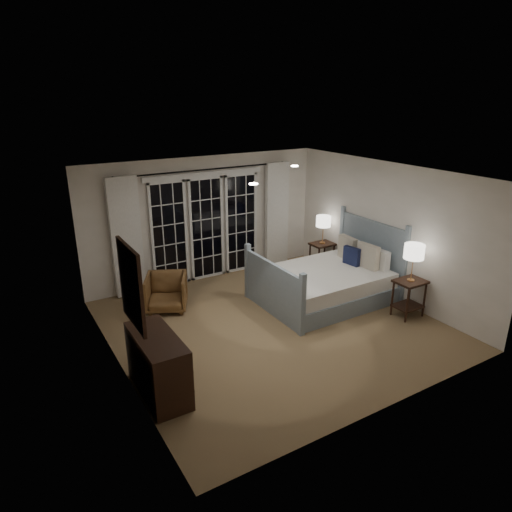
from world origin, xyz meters
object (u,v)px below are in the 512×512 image
lamp_right (323,222)px  armchair (166,292)px  nightstand_left (409,293)px  bed (327,282)px  dresser (158,365)px  nightstand_right (322,253)px  lamp_left (414,252)px

lamp_right → armchair: 3.62m
nightstand_left → bed: bearing=121.7°
bed → armchair: bearing=157.1°
bed → dresser: 3.80m
armchair → dresser: dresser is taller
bed → dresser: (-3.64, -1.10, 0.07)m
lamp_right → nightstand_right: bearing=-143.1°
lamp_left → dresser: 4.48m
nightstand_right → dresser: bearing=-153.0°
nightstand_left → lamp_left: lamp_left is taller
armchair → bed: bearing=3.5°
nightstand_left → dresser: (-4.41, 0.15, -0.03)m
bed → lamp_left: size_ratio=3.64×
dresser → lamp_left: bearing=-2.0°
armchair → dresser: size_ratio=0.62×
nightstand_right → lamp_right: lamp_right is taller
nightstand_right → lamp_left: bearing=-91.6°
bed → lamp_right: (0.84, 1.19, 0.76)m
nightstand_left → nightstand_right: (0.07, 2.44, -0.02)m
bed → dresser: bed is taller
bed → lamp_right: bed is taller
lamp_left → nightstand_left: bearing=90.0°
nightstand_left → dresser: 4.42m
nightstand_left → lamp_left: 0.74m
bed → nightstand_left: bearing=-58.3°
nightstand_left → lamp_right: bearing=88.4°
nightstand_right → lamp_left: (-0.07, -2.44, 0.76)m
lamp_left → armchair: lamp_left is taller
nightstand_right → armchair: (-3.53, -0.05, -0.09)m
lamp_right → armchair: size_ratio=0.84×
lamp_right → lamp_left: bearing=-91.6°
nightstand_right → lamp_left: 2.56m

